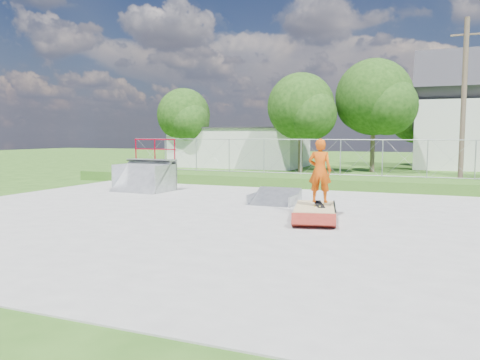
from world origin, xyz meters
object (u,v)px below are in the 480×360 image
(grind_box, at_px, (315,212))
(skater, at_px, (320,173))
(quarter_pipe, at_px, (143,166))
(flat_bank_ramp, at_px, (274,198))

(grind_box, relative_size, skater, 1.38)
(grind_box, relative_size, quarter_pipe, 1.13)
(quarter_pipe, xyz_separation_m, flat_bank_ramp, (6.59, -1.48, -0.91))
(grind_box, xyz_separation_m, skater, (0.12, 0.04, 1.18))
(grind_box, height_order, flat_bank_ramp, flat_bank_ramp)
(grind_box, height_order, skater, skater)
(grind_box, relative_size, flat_bank_ramp, 1.54)
(flat_bank_ramp, xyz_separation_m, skater, (2.12, -2.16, 1.12))
(quarter_pipe, xyz_separation_m, skater, (8.70, -3.64, 0.20))
(grind_box, bearing_deg, quarter_pipe, 145.06)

